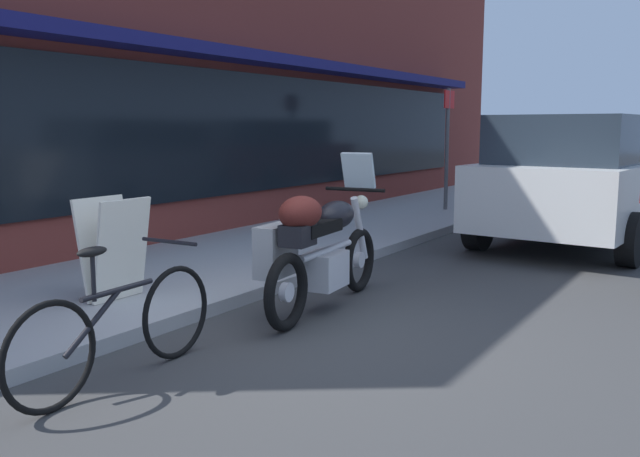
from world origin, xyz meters
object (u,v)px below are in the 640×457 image
parked_car_down_block (596,162)px  touring_motorcycle (317,245)px  parking_sign_pole (448,138)px  parked_minivan (584,176)px  sandwich_board_sign (113,249)px  parked_bicycle (119,327)px

parked_car_down_block → touring_motorcycle: bearing=176.1°
touring_motorcycle → parked_car_down_block: (9.19, -0.63, 0.36)m
touring_motorcycle → parking_sign_pole: (6.85, 1.55, 0.84)m
parked_minivan → parking_sign_pole: 3.29m
parked_minivan → parking_sign_pole: bearing=58.0°
sandwich_board_sign → parked_car_down_block: parked_car_down_block is taller
parking_sign_pole → parked_minivan: bearing=-122.0°
parked_bicycle → parking_sign_pole: 9.12m
touring_motorcycle → sandwich_board_sign: (-0.97, 1.52, -0.03)m
touring_motorcycle → parked_bicycle: size_ratio=1.22×
sandwich_board_sign → parking_sign_pole: parking_sign_pole is taller
parked_bicycle → parking_sign_pole: (8.95, 1.39, 1.08)m
parked_minivan → parking_sign_pole: parking_sign_pole is taller
parked_bicycle → sandwich_board_sign: size_ratio=1.94×
parking_sign_pole → sandwich_board_sign: bearing=-179.8°
parking_sign_pole → parked_car_down_block: parking_sign_pole is taller
parked_bicycle → sandwich_board_sign: 1.78m
parked_bicycle → parked_car_down_block: bearing=-4.0°
sandwich_board_sign → parking_sign_pole: (7.82, 0.03, 0.87)m
parked_bicycle → touring_motorcycle: bearing=-4.5°
touring_motorcycle → parked_car_down_block: parked_car_down_block is taller
touring_motorcycle → parked_car_down_block: size_ratio=0.45×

